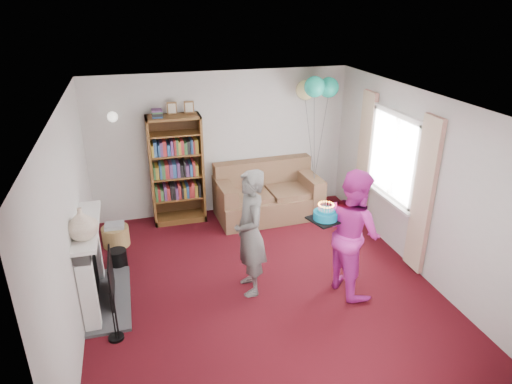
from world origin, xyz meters
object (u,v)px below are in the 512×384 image
object	(u,v)px
person_striped	(250,233)
person_magenta	(353,232)
bookcase	(176,170)
birthday_cake	(325,215)
sofa	(267,196)

from	to	relation	value
person_striped	person_magenta	distance (m)	1.32
bookcase	person_magenta	size ratio (longest dim) A/B	1.22
person_magenta	birthday_cake	world-z (taller)	person_magenta
person_striped	sofa	bearing A→B (deg)	158.37
sofa	person_striped	distance (m)	2.35
bookcase	person_striped	world-z (taller)	bookcase
sofa	birthday_cake	distance (m)	2.53
person_striped	birthday_cake	distance (m)	0.98
bookcase	sofa	bearing A→B (deg)	-8.45
person_striped	birthday_cake	xyz separation A→B (m)	(0.90, -0.28, 0.27)
sofa	birthday_cake	size ratio (longest dim) A/B	4.88
person_magenta	sofa	bearing A→B (deg)	0.92
person_striped	person_magenta	size ratio (longest dim) A/B	1.00
person_magenta	person_striped	bearing A→B (deg)	67.41
bookcase	person_magenta	xyz separation A→B (m)	(1.94, -2.67, -0.07)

